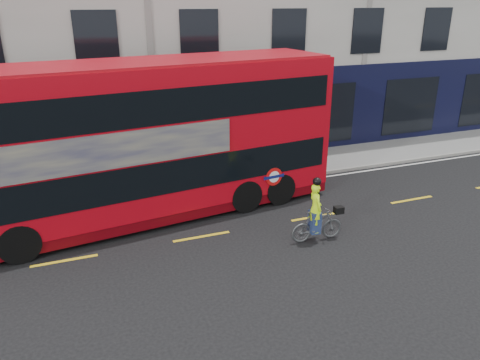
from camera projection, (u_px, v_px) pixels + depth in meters
ground at (217, 260)px, 13.12m from camera, size 120.00×120.00×0.00m
pavement at (166, 180)px, 18.76m from camera, size 60.00×3.00×0.12m
kerb at (175, 194)px, 17.45m from camera, size 60.00×0.12×0.13m
road_edge_line at (177, 198)px, 17.21m from camera, size 58.00×0.10×0.01m
lane_dashes at (202, 237)px, 14.42m from camera, size 58.00×0.12×0.01m
bus at (147, 140)px, 15.01m from camera, size 12.90×4.40×5.11m
cyclist at (317, 220)px, 13.97m from camera, size 1.67×0.57×2.05m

